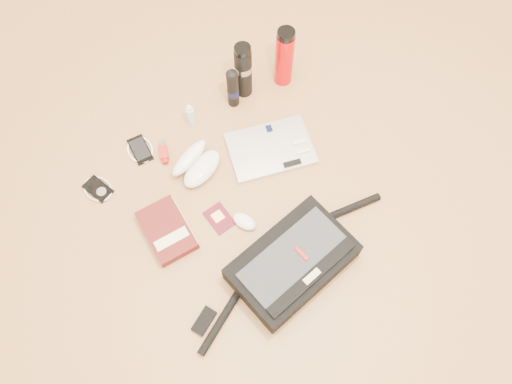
% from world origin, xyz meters
% --- Properties ---
extents(ground, '(4.00, 4.00, 0.00)m').
position_xyz_m(ground, '(0.00, 0.00, 0.00)').
color(ground, '#A47444').
rests_on(ground, ground).
extents(messenger_bag, '(0.86, 0.29, 0.12)m').
position_xyz_m(messenger_bag, '(-0.06, -0.23, 0.05)').
color(messenger_bag, black).
rests_on(messenger_bag, ground).
extents(laptop, '(0.38, 0.32, 0.03)m').
position_xyz_m(laptop, '(0.17, 0.19, 0.01)').
color(laptop, silver).
rests_on(laptop, ground).
extents(book, '(0.17, 0.24, 0.04)m').
position_xyz_m(book, '(-0.34, 0.14, 0.02)').
color(book, '#4F1412').
rests_on(book, ground).
extents(passport, '(0.08, 0.11, 0.01)m').
position_xyz_m(passport, '(-0.16, 0.07, 0.00)').
color(passport, '#4F0D1C').
rests_on(passport, ground).
extents(mouse, '(0.08, 0.11, 0.03)m').
position_xyz_m(mouse, '(-0.09, 0.00, 0.02)').
color(mouse, white).
rests_on(mouse, ground).
extents(sunglasses_case, '(0.23, 0.20, 0.11)m').
position_xyz_m(sunglasses_case, '(-0.11, 0.30, 0.04)').
color(sunglasses_case, silver).
rests_on(sunglasses_case, ground).
extents(ipod, '(0.12, 0.12, 0.01)m').
position_xyz_m(ipod, '(-0.46, 0.45, 0.01)').
color(ipod, black).
rests_on(ipod, ground).
extents(phone, '(0.11, 0.13, 0.01)m').
position_xyz_m(phone, '(-0.24, 0.50, 0.01)').
color(phone, black).
rests_on(phone, ground).
extents(inhaler, '(0.06, 0.10, 0.03)m').
position_xyz_m(inhaler, '(-0.17, 0.43, 0.01)').
color(inhaler, '#B11B1F').
rests_on(inhaler, ground).
extents(spray_bottle, '(0.03, 0.03, 0.12)m').
position_xyz_m(spray_bottle, '(-0.01, 0.48, 0.05)').
color(spray_bottle, '#B7E2F3').
rests_on(spray_bottle, ground).
extents(aerosol_can, '(0.06, 0.06, 0.20)m').
position_xyz_m(aerosol_can, '(0.19, 0.46, 0.10)').
color(aerosol_can, black).
rests_on(aerosol_can, ground).
extents(thermos_black, '(0.09, 0.09, 0.27)m').
position_xyz_m(thermos_black, '(0.25, 0.48, 0.13)').
color(thermos_black, black).
rests_on(thermos_black, ground).
extents(thermos_red, '(0.08, 0.08, 0.28)m').
position_xyz_m(thermos_red, '(0.42, 0.43, 0.14)').
color(thermos_red, '#C0080B').
rests_on(thermos_red, ground).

